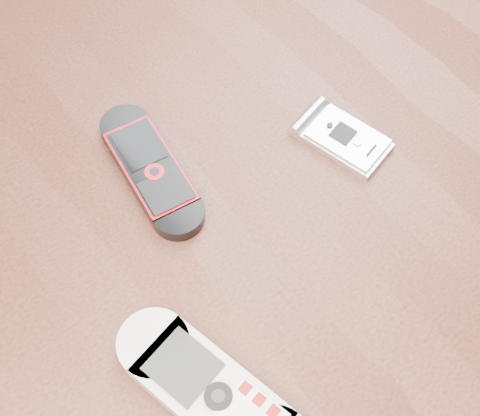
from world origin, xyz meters
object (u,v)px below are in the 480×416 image
Objects in this scene: table at (236,268)px; nokia_white at (212,394)px; motorola_razr at (345,139)px; nokia_black_red at (151,169)px.

nokia_white reaches higher than table.
nokia_white reaches higher than motorola_razr.
motorola_razr is (0.16, -0.08, -0.00)m from nokia_black_red.
nokia_white is 0.21m from nokia_black_red.
motorola_razr is at bearing -0.68° from table.
motorola_razr is at bearing -18.99° from nokia_black_red.
nokia_white is 1.92× the size of motorola_razr.
table is at bearing -60.49° from nokia_black_red.
nokia_black_red is (-0.03, 0.08, 0.11)m from table.
nokia_black_red is at bearing 110.55° from table.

